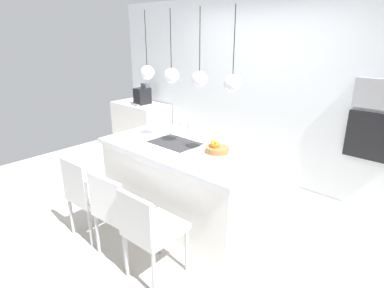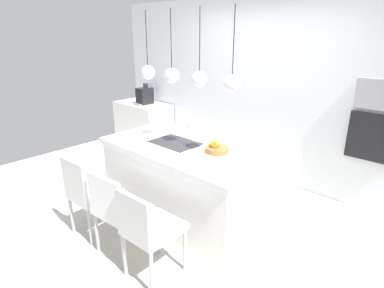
% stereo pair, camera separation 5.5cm
% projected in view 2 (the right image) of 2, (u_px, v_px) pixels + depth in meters
% --- Properties ---
extents(floor, '(6.60, 6.60, 0.00)m').
position_uv_depth(floor, '(186.00, 214.00, 3.90)').
color(floor, '#BCB7AD').
rests_on(floor, ground).
extents(back_wall, '(6.00, 0.10, 2.60)m').
position_uv_depth(back_wall, '(265.00, 91.00, 4.60)').
color(back_wall, white).
rests_on(back_wall, ground).
extents(kitchen_island, '(1.98, 1.02, 0.89)m').
position_uv_depth(kitchen_island, '(186.00, 181.00, 3.76)').
color(kitchen_island, white).
rests_on(kitchen_island, ground).
extents(sink_basin, '(0.56, 0.40, 0.02)m').
position_uv_depth(sink_basin, '(175.00, 143.00, 3.72)').
color(sink_basin, '#2D2D30').
rests_on(sink_basin, kitchen_island).
extents(faucet, '(0.02, 0.17, 0.22)m').
position_uv_depth(faucet, '(188.00, 127.00, 3.82)').
color(faucet, silver).
rests_on(faucet, kitchen_island).
extents(fruit_bowl, '(0.26, 0.26, 0.16)m').
position_uv_depth(fruit_bowl, '(216.00, 148.00, 3.41)').
color(fruit_bowl, '#9E6B38').
rests_on(fruit_bowl, kitchen_island).
extents(side_counter, '(1.10, 0.60, 0.83)m').
position_uv_depth(side_counter, '(143.00, 124.00, 6.20)').
color(side_counter, white).
rests_on(side_counter, ground).
extents(coffee_machine, '(0.20, 0.35, 0.38)m').
position_uv_depth(coffee_machine, '(145.00, 95.00, 5.95)').
color(coffee_machine, black).
rests_on(coffee_machine, side_counter).
extents(microwave, '(0.54, 0.08, 0.34)m').
position_uv_depth(microwave, '(382.00, 95.00, 3.53)').
color(microwave, '#9E9EA3').
rests_on(microwave, back_wall).
extents(oven, '(0.56, 0.08, 0.56)m').
position_uv_depth(oven, '(373.00, 138.00, 3.70)').
color(oven, black).
rests_on(oven, back_wall).
extents(chair_near, '(0.44, 0.49, 0.91)m').
position_uv_depth(chair_near, '(89.00, 191.00, 3.38)').
color(chair_near, silver).
rests_on(chair_near, ground).
extents(chair_middle, '(0.50, 0.46, 0.89)m').
position_uv_depth(chair_middle, '(117.00, 208.00, 3.05)').
color(chair_middle, white).
rests_on(chair_middle, ground).
extents(chair_far, '(0.43, 0.48, 0.88)m').
position_uv_depth(chair_far, '(148.00, 228.00, 2.75)').
color(chair_far, silver).
rests_on(chair_far, ground).
extents(pendant_light_left, '(0.17, 0.17, 0.77)m').
position_uv_depth(pendant_light_left, '(148.00, 72.00, 3.75)').
color(pendant_light_left, silver).
extents(pendant_light_center_left, '(0.17, 0.17, 0.77)m').
position_uv_depth(pendant_light_center_left, '(172.00, 75.00, 3.48)').
color(pendant_light_center_left, silver).
extents(pendant_light_center_right, '(0.17, 0.17, 0.77)m').
position_uv_depth(pendant_light_center_right, '(199.00, 79.00, 3.22)').
color(pendant_light_center_right, silver).
extents(pendant_light_right, '(0.17, 0.17, 0.77)m').
position_uv_depth(pendant_light_right, '(232.00, 83.00, 2.96)').
color(pendant_light_right, silver).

